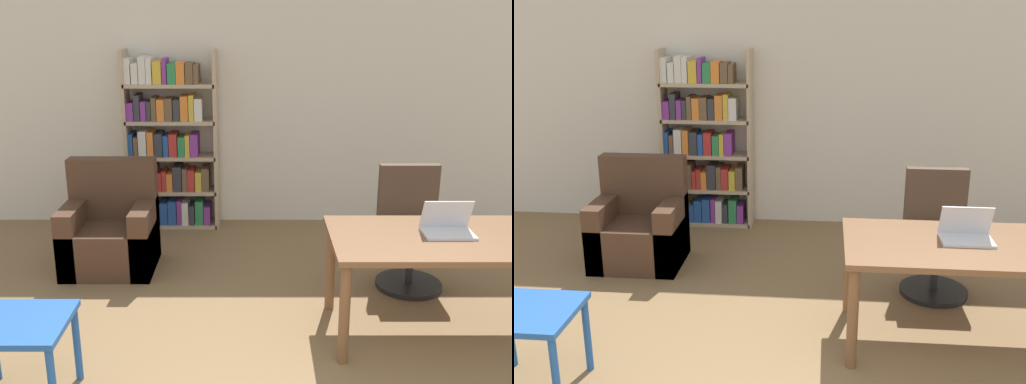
{
  "view_description": "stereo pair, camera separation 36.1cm",
  "coord_description": "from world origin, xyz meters",
  "views": [
    {
      "loc": [
        -0.22,
        -1.61,
        2.17
      ],
      "look_at": [
        -0.23,
        2.33,
        0.97
      ],
      "focal_mm": 42.0,
      "sensor_mm": 36.0,
      "label": 1
    },
    {
      "loc": [
        0.14,
        -1.59,
        2.17
      ],
      "look_at": [
        -0.23,
        2.33,
        0.97
      ],
      "focal_mm": 42.0,
      "sensor_mm": 36.0,
      "label": 2
    }
  ],
  "objects": [
    {
      "name": "desk",
      "position": [
        1.09,
        2.13,
        0.63
      ],
      "size": [
        1.62,
        0.85,
        0.72
      ],
      "color": "brown",
      "rests_on": "ground_plane"
    },
    {
      "name": "bookshelf",
      "position": [
        -1.1,
        4.34,
        0.84
      ],
      "size": [
        0.93,
        0.28,
        1.81
      ],
      "color": "tan",
      "rests_on": "ground_plane"
    },
    {
      "name": "side_table_blue",
      "position": [
        -1.55,
        1.36,
        0.44
      ],
      "size": [
        0.57,
        0.52,
        0.53
      ],
      "color": "#2356A3",
      "rests_on": "ground_plane"
    },
    {
      "name": "office_chair",
      "position": [
        1.03,
        2.94,
        0.45
      ],
      "size": [
        0.53,
        0.53,
        0.98
      ],
      "color": "black",
      "rests_on": "ground_plane"
    },
    {
      "name": "laptop",
      "position": [
        1.07,
        2.19,
        0.78
      ],
      "size": [
        0.33,
        0.23,
        0.23
      ],
      "color": "silver",
      "rests_on": "desk"
    },
    {
      "name": "wall_back",
      "position": [
        0.0,
        4.53,
        1.35
      ],
      "size": [
        8.0,
        0.06,
        2.7
      ],
      "color": "beige",
      "rests_on": "ground_plane"
    },
    {
      "name": "armchair",
      "position": [
        -1.48,
        3.27,
        0.31
      ],
      "size": [
        0.77,
        0.64,
        0.94
      ],
      "color": "#472D1E",
      "rests_on": "ground_plane"
    }
  ]
}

